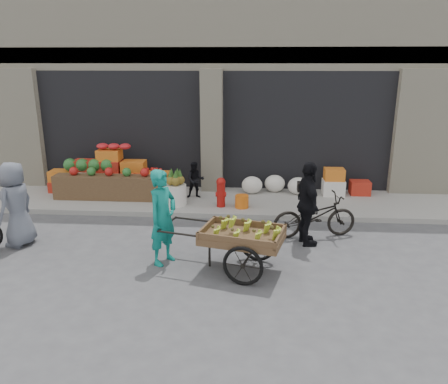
# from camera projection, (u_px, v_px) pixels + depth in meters

# --- Properties ---
(ground) EXTENTS (80.00, 80.00, 0.00)m
(ground) POSITION_uv_depth(u_px,v_px,m) (182.00, 282.00, 7.11)
(ground) COLOR #424244
(ground) RESTS_ON ground
(sidewalk) EXTENTS (18.00, 2.20, 0.12)m
(sidewalk) POSITION_uv_depth(u_px,v_px,m) (209.00, 201.00, 11.01)
(sidewalk) COLOR gray
(sidewalk) RESTS_ON ground
(building) EXTENTS (14.00, 6.45, 7.00)m
(building) POSITION_uv_depth(u_px,v_px,m) (221.00, 64.00, 13.82)
(building) COLOR beige
(building) RESTS_ON ground
(fruit_display) EXTENTS (3.10, 1.12, 1.24)m
(fruit_display) POSITION_uv_depth(u_px,v_px,m) (114.00, 173.00, 11.28)
(fruit_display) COLOR #AD2618
(fruit_display) RESTS_ON sidewalk
(pineapple_bin) EXTENTS (0.52, 0.52, 0.50)m
(pineapple_bin) POSITION_uv_depth(u_px,v_px,m) (176.00, 195.00, 10.50)
(pineapple_bin) COLOR silver
(pineapple_bin) RESTS_ON sidewalk
(fire_hydrant) EXTENTS (0.22, 0.22, 0.71)m
(fire_hydrant) POSITION_uv_depth(u_px,v_px,m) (221.00, 191.00, 10.34)
(fire_hydrant) COLOR #A5140F
(fire_hydrant) RESTS_ON sidewalk
(orange_bucket) EXTENTS (0.32, 0.32, 0.30)m
(orange_bucket) POSITION_uv_depth(u_px,v_px,m) (242.00, 201.00, 10.32)
(orange_bucket) COLOR orange
(orange_bucket) RESTS_ON sidewalk
(right_bay_goods) EXTENTS (3.35, 0.60, 0.70)m
(right_bay_goods) POSITION_uv_depth(u_px,v_px,m) (312.00, 184.00, 11.30)
(right_bay_goods) COLOR silver
(right_bay_goods) RESTS_ON sidewalk
(seated_person) EXTENTS (0.51, 0.43, 0.93)m
(seated_person) POSITION_uv_depth(u_px,v_px,m) (195.00, 180.00, 10.98)
(seated_person) COLOR black
(seated_person) RESTS_ON sidewalk
(banana_cart) EXTENTS (2.42, 1.42, 0.95)m
(banana_cart) POSITION_uv_depth(u_px,v_px,m) (240.00, 233.00, 7.30)
(banana_cart) COLOR brown
(banana_cart) RESTS_ON ground
(vendor_woman) EXTENTS (0.65, 0.74, 1.70)m
(vendor_woman) POSITION_uv_depth(u_px,v_px,m) (163.00, 217.00, 7.58)
(vendor_woman) COLOR #0F796D
(vendor_woman) RESTS_ON ground
(vendor_grey) EXTENTS (0.68, 0.90, 1.65)m
(vendor_grey) POSITION_uv_depth(u_px,v_px,m) (16.00, 204.00, 8.34)
(vendor_grey) COLOR slate
(vendor_grey) RESTS_ON ground
(bicycle) EXTENTS (1.80, 0.96, 0.90)m
(bicycle) POSITION_uv_depth(u_px,v_px,m) (315.00, 216.00, 8.83)
(bicycle) COLOR black
(bicycle) RESTS_ON ground
(cyclist) EXTENTS (0.61, 1.04, 1.66)m
(cyclist) POSITION_uv_depth(u_px,v_px,m) (308.00, 204.00, 8.35)
(cyclist) COLOR black
(cyclist) RESTS_ON ground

